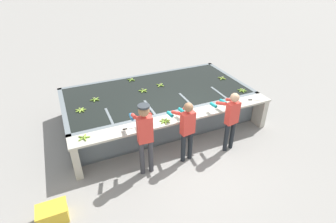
# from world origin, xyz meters

# --- Properties ---
(ground_plane) EXTENTS (80.00, 80.00, 0.00)m
(ground_plane) POSITION_xyz_m (0.00, 0.00, 0.00)
(ground_plane) COLOR gray
(ground_plane) RESTS_ON ground
(wash_tank) EXTENTS (5.30, 2.68, 0.90)m
(wash_tank) POSITION_xyz_m (0.00, 1.78, 0.44)
(wash_tank) COLOR slate
(wash_tank) RESTS_ON ground
(work_ledge) EXTENTS (5.30, 0.45, 0.90)m
(work_ledge) POSITION_xyz_m (0.00, 0.23, 0.66)
(work_ledge) COLOR #B7B2A3
(work_ledge) RESTS_ON ground
(worker_0) EXTENTS (0.43, 0.74, 1.75)m
(worker_0) POSITION_xyz_m (-1.10, -0.30, 1.08)
(worker_0) COLOR #38383D
(worker_0) RESTS_ON ground
(worker_1) EXTENTS (0.46, 0.73, 1.56)m
(worker_1) POSITION_xyz_m (-0.09, -0.27, 0.93)
(worker_1) COLOR #1E2328
(worker_1) RESTS_ON ground
(worker_2) EXTENTS (0.47, 0.73, 1.59)m
(worker_2) POSITION_xyz_m (1.07, -0.34, 0.95)
(worker_2) COLOR #1E2328
(worker_2) RESTS_ON ground
(banana_bunch_floating_0) EXTENTS (0.28, 0.28, 0.08)m
(banana_bunch_floating_0) POSITION_xyz_m (2.26, 0.77, 0.91)
(banana_bunch_floating_0) COLOR #75A333
(banana_bunch_floating_0) RESTS_ON wash_tank
(banana_bunch_floating_1) EXTENTS (0.25, 0.25, 0.08)m
(banana_bunch_floating_1) POSITION_xyz_m (2.23, 1.75, 0.91)
(banana_bunch_floating_1) COLOR #93BC3D
(banana_bunch_floating_1) RESTS_ON wash_tank
(banana_bunch_floating_2) EXTENTS (0.27, 0.28, 0.08)m
(banana_bunch_floating_2) POSITION_xyz_m (-1.76, 1.94, 0.91)
(banana_bunch_floating_2) COLOR #75A333
(banana_bunch_floating_2) RESTS_ON wash_tank
(banana_bunch_floating_3) EXTENTS (0.28, 0.27, 0.08)m
(banana_bunch_floating_3) POSITION_xyz_m (-0.38, 1.92, 0.91)
(banana_bunch_floating_3) COLOR #7FAD33
(banana_bunch_floating_3) RESTS_ON wash_tank
(banana_bunch_floating_4) EXTENTS (0.28, 0.28, 0.08)m
(banana_bunch_floating_4) POSITION_xyz_m (-2.20, 1.51, 0.91)
(banana_bunch_floating_4) COLOR #93BC3D
(banana_bunch_floating_4) RESTS_ON wash_tank
(banana_bunch_floating_5) EXTENTS (0.24, 0.24, 0.08)m
(banana_bunch_floating_5) POSITION_xyz_m (-0.47, 2.81, 0.91)
(banana_bunch_floating_5) COLOR #75A333
(banana_bunch_floating_5) RESTS_ON wash_tank
(banana_bunch_floating_6) EXTENTS (0.25, 0.25, 0.08)m
(banana_bunch_floating_6) POSITION_xyz_m (0.22, 2.07, 0.91)
(banana_bunch_floating_6) COLOR #8CB738
(banana_bunch_floating_6) RESTS_ON wash_tank
(banana_bunch_ledge_0) EXTENTS (0.27, 0.28, 0.08)m
(banana_bunch_ledge_0) POSITION_xyz_m (-2.30, 0.27, 0.92)
(banana_bunch_ledge_0) COLOR #7FAD33
(banana_bunch_ledge_0) RESTS_ON work_ledge
(banana_bunch_ledge_1) EXTENTS (0.28, 0.28, 0.08)m
(banana_bunch_ledge_1) POSITION_xyz_m (-0.43, 0.17, 0.92)
(banana_bunch_ledge_1) COLOR #7FAD33
(banana_bunch_ledge_1) RESTS_ON work_ledge
(knife_0) EXTENTS (0.33, 0.17, 0.02)m
(knife_0) POSITION_xyz_m (2.18, 0.19, 0.91)
(knife_0) COLOR silver
(knife_0) RESTS_ON work_ledge
(knife_1) EXTENTS (0.35, 0.05, 0.02)m
(knife_1) POSITION_xyz_m (-1.32, 0.24, 0.91)
(knife_1) COLOR silver
(knife_1) RESTS_ON work_ledge
(crate) EXTENTS (0.55, 0.39, 0.32)m
(crate) POSITION_xyz_m (-3.14, -0.83, 0.16)
(crate) COLOR gold
(crate) RESTS_ON ground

